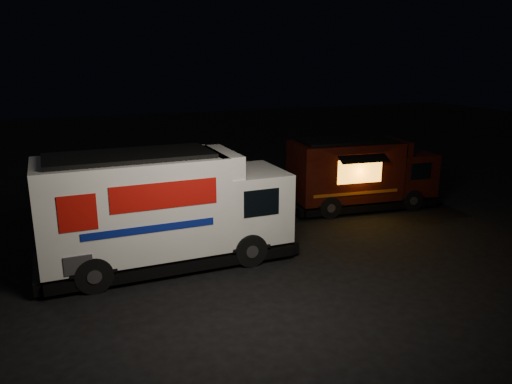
{
  "coord_description": "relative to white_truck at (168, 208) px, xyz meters",
  "views": [
    {
      "loc": [
        -5.85,
        -12.95,
        5.86
      ],
      "look_at": [
        0.01,
        2.0,
        1.47
      ],
      "focal_mm": 35.0,
      "sensor_mm": 36.0,
      "label": 1
    }
  ],
  "objects": [
    {
      "name": "ground",
      "position": [
        3.24,
        -0.62,
        -1.66
      ],
      "size": [
        80.0,
        80.0,
        0.0
      ],
      "primitive_type": "plane",
      "color": "black",
      "rests_on": "ground"
    },
    {
      "name": "white_truck",
      "position": [
        0.0,
        0.0,
        0.0
      ],
      "size": [
        7.4,
        2.7,
        3.33
      ],
      "primitive_type": null,
      "rotation": [
        0.0,
        0.0,
        0.03
      ],
      "color": "silver",
      "rests_on": "ground"
    },
    {
      "name": "red_truck",
      "position": [
        8.3,
        2.76,
        -0.27
      ],
      "size": [
        6.15,
        2.73,
        2.78
      ],
      "primitive_type": null,
      "rotation": [
        0.0,
        0.0,
        -0.09
      ],
      "color": "black",
      "rests_on": "ground"
    }
  ]
}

